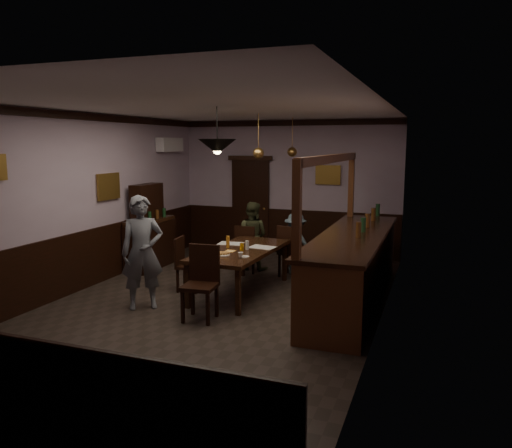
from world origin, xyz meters
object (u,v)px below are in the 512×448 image
at_px(pendant_iron, 217,147).
at_px(pendant_brass_mid, 258,153).
at_px(soda_can, 242,247).
at_px(pendant_brass_far, 292,152).
at_px(person_seated_left, 252,236).
at_px(bar_counter, 353,266).
at_px(chair_near, 202,279).
at_px(sideboard, 150,234).
at_px(chair_far_left, 247,247).
at_px(chair_far_right, 290,249).
at_px(person_standing, 142,252).
at_px(person_seated_right, 295,244).
at_px(coffee_cup, 241,255).
at_px(chair_side, 186,262).
at_px(dining_table, 240,253).

height_order(pendant_iron, pendant_brass_mid, same).
xyz_separation_m(soda_can, pendant_brass_far, (0.08, 2.60, 1.49)).
xyz_separation_m(person_seated_left, bar_counter, (2.22, -1.42, -0.09)).
bearing_deg(chair_near, sideboard, 129.40).
bearing_deg(bar_counter, chair_far_left, 152.80).
xyz_separation_m(chair_far_right, bar_counter, (1.35, -1.11, 0.05)).
height_order(person_standing, soda_can, person_standing).
height_order(person_standing, pendant_brass_far, pendant_brass_far).
relative_size(person_seated_right, pendant_brass_far, 1.45).
height_order(chair_far_right, bar_counter, bar_counter).
height_order(chair_far_right, chair_near, chair_near).
bearing_deg(chair_near, coffee_cup, 61.52).
xyz_separation_m(chair_near, person_seated_left, (-0.33, 2.88, 0.10)).
bearing_deg(pendant_brass_mid, bar_counter, -25.07).
bearing_deg(chair_far_right, chair_far_left, 8.86).
relative_size(chair_near, sideboard, 0.62).
bearing_deg(soda_can, chair_far_left, 108.25).
bearing_deg(chair_far_left, chair_side, 67.33).
distance_m(chair_near, person_seated_left, 2.90).
height_order(chair_far_left, pendant_iron, pendant_iron).
bearing_deg(pendant_brass_far, person_seated_left, -119.31).
xyz_separation_m(coffee_cup, sideboard, (-2.61, 1.60, -0.12)).
bearing_deg(person_seated_left, chair_far_left, 91.63).
height_order(person_seated_left, soda_can, person_seated_left).
bearing_deg(pendant_iron, soda_can, 82.64).
bearing_deg(person_seated_left, chair_far_right, 162.84).
height_order(person_standing, coffee_cup, person_standing).
relative_size(pendant_brass_mid, pendant_brass_far, 1.00).
bearing_deg(pendant_iron, pendant_brass_far, 87.04).
relative_size(person_standing, pendant_brass_mid, 2.12).
relative_size(chair_far_right, pendant_iron, 1.43).
bearing_deg(person_seated_right, sideboard, 20.75).
bearing_deg(pendant_brass_mid, person_standing, -114.86).
height_order(person_standing, person_seated_left, person_standing).
distance_m(chair_far_left, chair_near, 2.63).
height_order(chair_side, person_seated_right, person_seated_right).
height_order(chair_far_right, person_standing, person_standing).
xyz_separation_m(chair_near, sideboard, (-2.31, 2.32, 0.10)).
xyz_separation_m(dining_table, pendant_brass_far, (0.14, 2.51, 1.61)).
relative_size(chair_near, chair_side, 1.15).
relative_size(chair_far_right, person_seated_right, 0.83).
xyz_separation_m(dining_table, chair_near, (-0.06, -1.31, -0.11)).
xyz_separation_m(person_standing, person_seated_left, (0.71, 2.78, -0.18)).
relative_size(chair_far_left, person_seated_right, 0.79).
distance_m(chair_side, person_seated_right, 2.24).
relative_size(dining_table, sideboard, 1.33).
relative_size(person_seated_left, soda_can, 11.25).
relative_size(chair_near, pendant_brass_mid, 1.30).
bearing_deg(chair_side, coffee_cup, -116.87).
xyz_separation_m(person_standing, person_seated_right, (1.61, 2.74, -0.27)).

